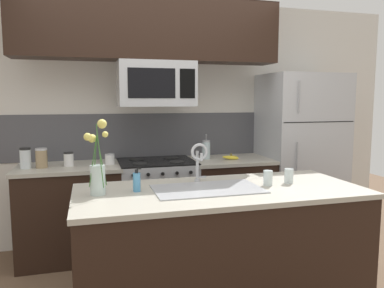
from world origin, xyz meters
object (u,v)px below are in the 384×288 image
at_px(stove_range, 157,205).
at_px(storage_jar_short, 69,159).
at_px(sink_faucet, 199,157).
at_px(refrigerator, 299,155).
at_px(banana_bunch, 231,157).
at_px(storage_jar_tall, 25,158).
at_px(storage_jar_squat, 110,159).
at_px(microwave, 156,84).
at_px(storage_jar_medium, 41,158).
at_px(flower_vase, 98,173).
at_px(french_press, 206,150).
at_px(dish_soap_bottle, 137,182).
at_px(spare_glass, 289,176).
at_px(drinking_glass, 268,178).

distance_m(stove_range, storage_jar_short, 0.99).
distance_m(storage_jar_short, sink_faucet, 1.43).
relative_size(refrigerator, banana_bunch, 9.59).
distance_m(stove_range, storage_jar_tall, 1.34).
bearing_deg(storage_jar_squat, sink_faucet, -58.87).
xyz_separation_m(microwave, storage_jar_squat, (-0.47, -0.00, -0.73)).
xyz_separation_m(refrigerator, storage_jar_tall, (-2.87, -0.06, 0.10)).
bearing_deg(storage_jar_medium, flower_vase, -67.73).
xyz_separation_m(french_press, sink_faucet, (-0.41, -1.09, 0.10)).
distance_m(refrigerator, french_press, 1.11).
bearing_deg(dish_soap_bottle, french_press, 54.07).
bearing_deg(stove_range, dish_soap_bottle, -106.47).
bearing_deg(stove_range, storage_jar_tall, -178.16).
height_order(storage_jar_short, spare_glass, storage_jar_short).
bearing_deg(microwave, spare_glass, -56.45).
distance_m(french_press, spare_glass, 1.31).
height_order(dish_soap_bottle, spare_glass, dish_soap_bottle).
bearing_deg(drinking_glass, flower_vase, 177.64).
distance_m(storage_jar_tall, storage_jar_medium, 0.14).
distance_m(banana_bunch, spare_glass, 1.16).
height_order(refrigerator, flower_vase, refrigerator).
height_order(banana_bunch, spare_glass, spare_glass).
xyz_separation_m(storage_jar_tall, dish_soap_bottle, (0.87, -1.14, -0.03)).
xyz_separation_m(refrigerator, sink_faucet, (-1.51, -1.05, 0.20)).
xyz_separation_m(french_press, flower_vase, (-1.16, -1.26, 0.05)).
relative_size(storage_jar_tall, dish_soap_bottle, 1.17).
xyz_separation_m(banana_bunch, flower_vase, (-1.40, -1.14, 0.13)).
height_order(storage_jar_medium, storage_jar_short, storage_jar_medium).
distance_m(storage_jar_medium, banana_bunch, 1.87).
distance_m(storage_jar_squat, dish_soap_bottle, 1.16).
bearing_deg(sink_faucet, flower_vase, -167.38).
xyz_separation_m(storage_jar_tall, flower_vase, (0.61, -1.16, 0.05)).
bearing_deg(drinking_glass, storage_jar_medium, 144.35).
distance_m(storage_jar_medium, storage_jar_squat, 0.62).
relative_size(storage_jar_medium, french_press, 0.68).
xyz_separation_m(storage_jar_tall, drinking_glass, (1.83, -1.21, -0.04)).
height_order(storage_jar_tall, flower_vase, flower_vase).
distance_m(stove_range, sink_faucet, 1.23).
height_order(drinking_glass, spare_glass, drinking_glass).
xyz_separation_m(banana_bunch, spare_glass, (0.01, -1.16, 0.03)).
relative_size(sink_faucet, spare_glass, 2.78).
height_order(microwave, spare_glass, microwave).
xyz_separation_m(microwave, refrigerator, (1.65, 0.04, -0.78)).
bearing_deg(microwave, storage_jar_tall, -179.14).
height_order(storage_jar_tall, storage_jar_short, storage_jar_tall).
relative_size(storage_jar_short, spare_glass, 1.22).
bearing_deg(spare_glass, flower_vase, 179.05).
distance_m(refrigerator, drinking_glass, 1.64).
xyz_separation_m(microwave, drinking_glass, (0.61, -1.23, -0.73)).
distance_m(storage_jar_squat, banana_bunch, 1.25).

